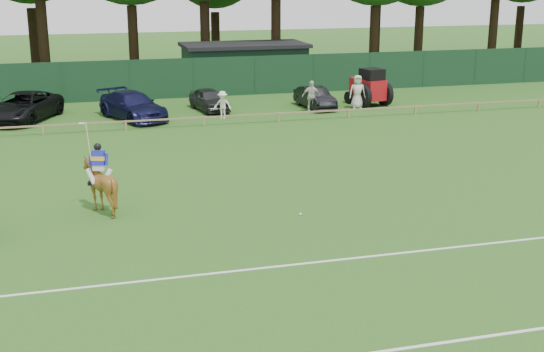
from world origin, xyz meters
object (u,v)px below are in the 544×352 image
object	(u,v)px
estate_black	(315,98)
spectator_right	(357,92)
polo_ball	(300,214)
tractor	(369,88)
hatch_grey	(209,100)
horse_chestnut	(100,185)
spectator_mid	(311,96)
utility_shed	(244,65)
suv_black	(23,107)
spectator_left	(223,105)
sedan_navy	(133,106)

from	to	relation	value
estate_black	spectator_right	distance (m)	2.49
polo_ball	tractor	size ratio (longest dim) A/B	0.03
hatch_grey	spectator_right	world-z (taller)	spectator_right
horse_chestnut	hatch_grey	xyz separation A→B (m)	(6.89, 17.11, -0.27)
spectator_mid	utility_shed	bearing A→B (deg)	104.08
suv_black	polo_ball	bearing A→B (deg)	-39.47
suv_black	spectator_left	distance (m)	10.64
spectator_mid	tractor	size ratio (longest dim) A/B	0.61
suv_black	spectator_left	world-z (taller)	suv_black
horse_chestnut	estate_black	world-z (taller)	horse_chestnut
horse_chestnut	estate_black	bearing A→B (deg)	-112.26
horse_chestnut	spectator_left	xyz separation A→B (m)	(7.15, 14.59, -0.15)
estate_black	spectator_left	world-z (taller)	spectator_left
spectator_mid	polo_ball	distance (m)	18.30
tractor	sedan_navy	bearing A→B (deg)	169.59
suv_black	spectator_left	size ratio (longest dim) A/B	3.65
spectator_mid	spectator_right	size ratio (longest dim) A/B	0.92
polo_ball	tractor	world-z (taller)	tractor
hatch_grey	sedan_navy	bearing A→B (deg)	-171.23
estate_black	tractor	bearing A→B (deg)	-4.45
polo_ball	hatch_grey	bearing A→B (deg)	88.15
estate_black	spectator_mid	size ratio (longest dim) A/B	2.06
suv_black	estate_black	size ratio (longest dim) A/B	1.47
utility_shed	tractor	world-z (taller)	utility_shed
sedan_navy	polo_ball	size ratio (longest dim) A/B	56.35
suv_black	utility_shed	distance (m)	16.25
utility_shed	tractor	size ratio (longest dim) A/B	2.85
hatch_grey	spectator_right	bearing A→B (deg)	-20.79
spectator_right	estate_black	bearing A→B (deg)	172.47
spectator_left	spectator_mid	bearing A→B (deg)	29.07
spectator_mid	polo_ball	bearing A→B (deg)	-104.34
horse_chestnut	sedan_navy	size ratio (longest dim) A/B	0.36
sedan_navy	spectator_left	size ratio (longest dim) A/B	3.38
spectator_right	sedan_navy	bearing A→B (deg)	-168.83
suv_black	spectator_right	xyz separation A→B (m)	(18.57, -1.41, 0.22)
utility_shed	tractor	distance (m)	10.31
sedan_navy	polo_ball	xyz separation A→B (m)	(3.84, -17.83, -0.69)
hatch_grey	spectator_right	size ratio (longest dim) A/B	1.90
horse_chestnut	tractor	distance (m)	23.10
sedan_navy	spectator_right	world-z (taller)	spectator_right
spectator_right	utility_shed	bearing A→B (deg)	127.70
hatch_grey	estate_black	bearing A→B (deg)	-17.47
horse_chestnut	estate_black	distance (m)	20.79
sedan_navy	utility_shed	world-z (taller)	utility_shed
spectator_mid	polo_ball	world-z (taller)	spectator_mid
spectator_left	spectator_right	xyz separation A→B (m)	(8.16, 0.80, 0.23)
tractor	utility_shed	bearing A→B (deg)	110.11
utility_shed	suv_black	bearing A→B (deg)	-150.10
hatch_grey	tractor	bearing A→B (deg)	-14.43
utility_shed	estate_black	bearing A→B (deg)	-75.83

